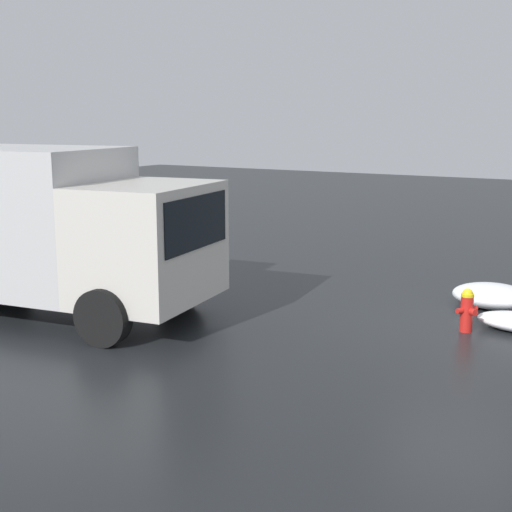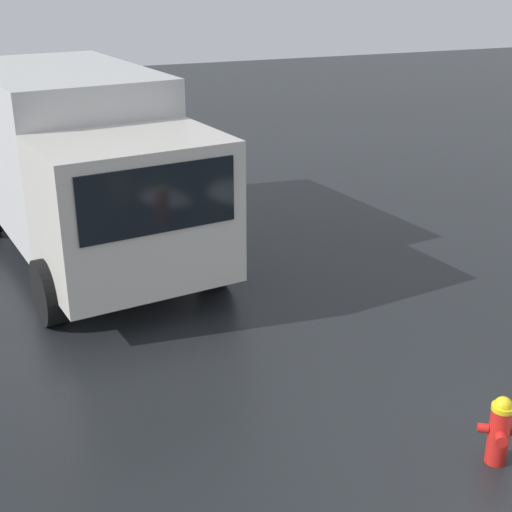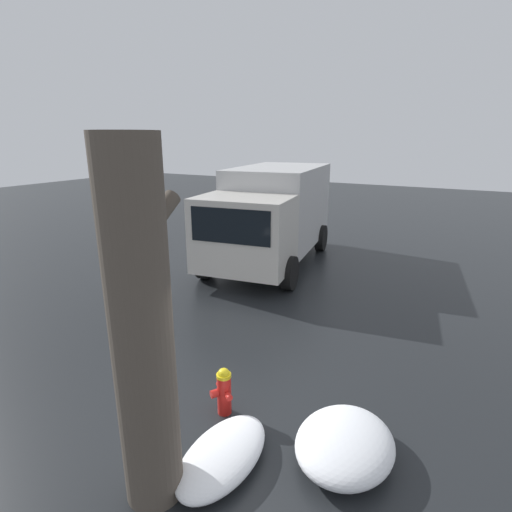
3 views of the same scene
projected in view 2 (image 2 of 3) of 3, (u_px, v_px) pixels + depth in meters
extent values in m
plane|color=black|center=(495.00, 461.00, 6.87)|extent=(60.00, 60.00, 0.00)
cylinder|color=red|center=(499.00, 436.00, 6.76)|extent=(0.20, 0.20, 0.59)
cylinder|color=yellow|center=(503.00, 408.00, 6.64)|extent=(0.21, 0.21, 0.05)
sphere|color=yellow|center=(503.00, 405.00, 6.63)|extent=(0.17, 0.17, 0.17)
cylinder|color=red|center=(501.00, 439.00, 6.60)|extent=(0.15, 0.15, 0.11)
cylinder|color=red|center=(483.00, 428.00, 6.76)|extent=(0.13, 0.13, 0.09)
cube|color=beige|center=(134.00, 209.00, 9.51)|extent=(2.12, 2.66, 1.93)
cube|color=black|center=(159.00, 200.00, 8.63)|extent=(0.31, 2.03, 0.85)
cube|color=#BCBCBC|center=(67.00, 144.00, 11.83)|extent=(4.55, 3.00, 2.48)
cylinder|color=black|center=(214.00, 257.00, 10.51)|extent=(0.93, 0.40, 0.90)
cylinder|color=black|center=(49.00, 292.00, 9.38)|extent=(0.93, 0.40, 0.90)
cylinder|color=black|center=(120.00, 189.00, 13.71)|extent=(0.93, 0.40, 0.90)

